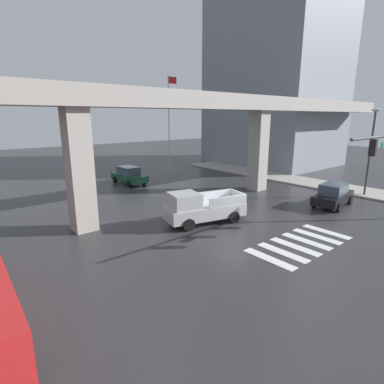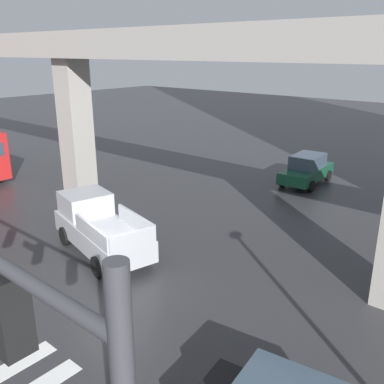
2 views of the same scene
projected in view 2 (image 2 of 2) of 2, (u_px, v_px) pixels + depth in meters
ground_plane at (111, 276)px, 14.85m from camera, size 120.00×120.00×0.00m
elevated_overpass at (197, 59)px, 15.98m from camera, size 59.68×2.14×8.33m
pickup_truck at (99, 227)px, 16.52m from camera, size 5.41×3.06×2.08m
sedan_dark_green at (307, 169)px, 25.01m from camera, size 2.17×4.40×1.72m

